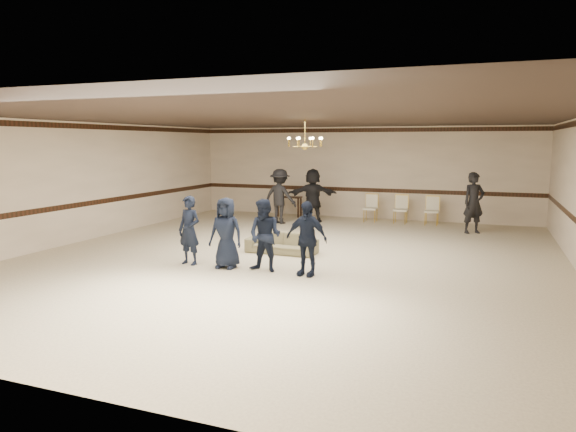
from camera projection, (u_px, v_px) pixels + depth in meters
name	position (u px, v px, depth m)	size (l,w,h in m)	color
room	(290.00, 189.00, 11.81)	(12.01, 14.01, 3.21)	beige
chair_rail	(360.00, 190.00, 18.35)	(12.00, 0.02, 0.14)	black
crown_molding	(361.00, 130.00, 18.06)	(12.00, 0.02, 0.14)	black
chandelier	(305.00, 133.00, 12.56)	(0.94, 0.94, 0.89)	#AF8F38
boy_a	(189.00, 230.00, 11.32)	(0.55, 0.36, 1.51)	black
boy_b	(226.00, 233.00, 11.00)	(0.74, 0.48, 1.51)	black
boy_c	(265.00, 236.00, 10.68)	(0.73, 0.57, 1.51)	black
boy_d	(306.00, 238.00, 10.36)	(0.88, 0.37, 1.51)	black
settee	(282.00, 243.00, 12.55)	(1.69, 0.66, 0.49)	#6D6649
adult_left	(280.00, 196.00, 17.06)	(1.16, 0.67, 1.80)	black
adult_mid	(313.00, 195.00, 17.39)	(1.67, 0.53, 1.80)	black
adult_right	(474.00, 203.00, 15.20)	(0.66, 0.43, 1.80)	black
banquet_chair_left	(371.00, 208.00, 17.48)	(0.45, 0.45, 0.92)	beige
banquet_chair_mid	(401.00, 210.00, 17.13)	(0.45, 0.45, 0.92)	beige
banquet_chair_right	(432.00, 211.00, 16.77)	(0.45, 0.45, 0.92)	beige
console_table	(289.00, 206.00, 18.75)	(0.87, 0.37, 0.73)	black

